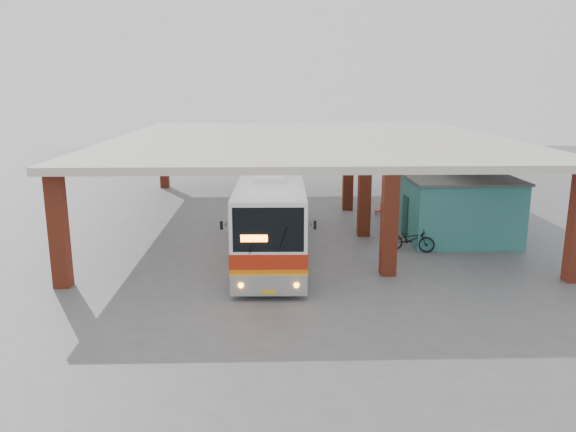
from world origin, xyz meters
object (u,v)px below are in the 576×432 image
at_px(pedestrian, 384,254).
at_px(red_chair, 380,209).
at_px(coach_bus, 272,210).
at_px(motorcycle, 411,239).

relative_size(pedestrian, red_chair, 2.18).
bearing_deg(pedestrian, coach_bus, -72.39).
xyz_separation_m(pedestrian, red_chair, (1.82, 10.45, -0.45)).
bearing_deg(red_chair, coach_bus, -130.63).
relative_size(coach_bus, pedestrian, 8.45).
distance_m(coach_bus, pedestrian, 5.79).
height_order(motorcycle, pedestrian, pedestrian).
relative_size(coach_bus, red_chair, 18.45).
bearing_deg(pedestrian, red_chair, -134.99).
bearing_deg(pedestrian, motorcycle, -156.27).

